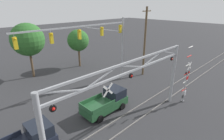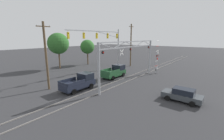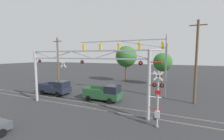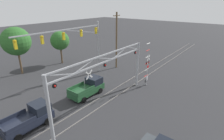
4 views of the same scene
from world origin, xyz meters
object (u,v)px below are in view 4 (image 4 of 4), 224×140
(background_tree_far_left_verge, at_px, (16,41))
(utility_pole_right, at_px, (116,40))
(traffic_signal_span, at_px, (80,40))
(pickup_truck_lead, at_px, (88,88))
(background_tree_beyond_span, at_px, (60,41))
(crossing_gantry, at_px, (105,74))
(crossing_signal_mast, at_px, (147,70))
(pickup_truck_following, at_px, (30,118))

(background_tree_far_left_verge, bearing_deg, utility_pole_right, -41.43)
(traffic_signal_span, xyz_separation_m, utility_pole_right, (7.33, -1.19, -1.10))
(pickup_truck_lead, distance_m, background_tree_beyond_span, 14.69)
(crossing_gantry, bearing_deg, crossing_signal_mast, -7.79)
(crossing_signal_mast, xyz_separation_m, utility_pole_right, (3.33, 7.83, 2.74))
(traffic_signal_span, relative_size, pickup_truck_following, 2.94)
(crossing_gantry, height_order, crossing_signal_mast, crossing_gantry)
(pickup_truck_lead, height_order, pickup_truck_following, same)
(traffic_signal_span, bearing_deg, background_tree_beyond_span, 72.76)
(traffic_signal_span, relative_size, background_tree_far_left_verge, 1.75)
(crossing_gantry, height_order, traffic_signal_span, traffic_signal_span)
(crossing_signal_mast, xyz_separation_m, pickup_truck_lead, (-7.01, 4.67, -1.36))
(utility_pole_right, bearing_deg, pickup_truck_following, -169.75)
(pickup_truck_lead, distance_m, pickup_truck_following, 7.94)
(crossing_gantry, relative_size, background_tree_beyond_span, 2.29)
(utility_pole_right, height_order, background_tree_beyond_span, utility_pole_right)
(traffic_signal_span, relative_size, pickup_truck_lead, 2.85)
(background_tree_far_left_verge, bearing_deg, crossing_gantry, -86.75)
(traffic_signal_span, height_order, utility_pole_right, utility_pole_right)
(crossing_gantry, distance_m, background_tree_beyond_span, 17.91)
(crossing_gantry, bearing_deg, pickup_truck_following, 154.02)
(background_tree_far_left_verge, bearing_deg, pickup_truck_following, -113.40)
(pickup_truck_following, height_order, background_tree_beyond_span, background_tree_beyond_span)
(crossing_gantry, relative_size, utility_pole_right, 1.46)
(traffic_signal_span, bearing_deg, pickup_truck_following, -157.66)
(pickup_truck_lead, bearing_deg, background_tree_far_left_verge, 97.56)
(background_tree_beyond_span, xyz_separation_m, background_tree_far_left_verge, (-7.57, 0.85, 1.03))
(crossing_gantry, distance_m, pickup_truck_following, 8.49)
(utility_pole_right, distance_m, background_tree_beyond_span, 10.95)
(pickup_truck_following, height_order, utility_pole_right, utility_pole_right)
(pickup_truck_lead, bearing_deg, background_tree_beyond_span, 66.37)
(pickup_truck_lead, relative_size, pickup_truck_following, 1.03)
(pickup_truck_lead, xyz_separation_m, background_tree_beyond_span, (5.72, 13.07, 3.51))
(background_tree_beyond_span, height_order, background_tree_far_left_verge, background_tree_far_left_verge)
(crossing_gantry, xyz_separation_m, background_tree_far_left_verge, (-0.99, 17.51, 1.39))
(pickup_truck_following, bearing_deg, traffic_signal_span, 22.34)
(traffic_signal_span, height_order, background_tree_far_left_verge, traffic_signal_span)
(pickup_truck_following, bearing_deg, utility_pole_right, 10.25)
(traffic_signal_span, height_order, background_tree_beyond_span, traffic_signal_span)
(crossing_signal_mast, height_order, utility_pole_right, utility_pole_right)
(crossing_signal_mast, bearing_deg, traffic_signal_span, 113.89)
(background_tree_beyond_span, relative_size, background_tree_far_left_verge, 0.80)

